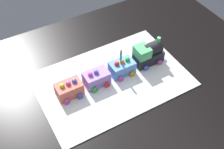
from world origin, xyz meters
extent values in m
cube|color=black|center=(0.00, 0.00, 0.72)|extent=(1.40, 1.00, 0.03)
cube|color=black|center=(-0.64, -0.44, 0.35)|extent=(0.07, 0.07, 0.71)
cube|color=silver|center=(-0.01, -0.02, 0.74)|extent=(0.60, 0.40, 0.00)
cube|color=#232328|center=(-0.19, -0.04, 0.77)|extent=(0.12, 0.06, 0.05)
cylinder|color=#232328|center=(-0.21, -0.04, 0.81)|extent=(0.08, 0.05, 0.05)
cube|color=#59CC7A|center=(-0.16, -0.04, 0.82)|extent=(0.06, 0.06, 0.04)
cylinder|color=#59CC7A|center=(-0.24, -0.04, 0.84)|extent=(0.02, 0.02, 0.03)
sphere|color=#F4EFCC|center=(-0.26, -0.04, 0.78)|extent=(0.02, 0.02, 0.02)
cylinder|color=green|center=(-0.23, -0.08, 0.76)|extent=(0.02, 0.01, 0.02)
cylinder|color=yellow|center=(-0.16, -0.08, 0.76)|extent=(0.02, 0.01, 0.02)
cylinder|color=#D84CB2|center=(-0.23, 0.00, 0.76)|extent=(0.02, 0.01, 0.02)
cylinder|color=#4C59D8|center=(-0.16, 0.00, 0.76)|extent=(0.02, 0.01, 0.02)
cube|color=#669EEA|center=(-0.06, -0.04, 0.77)|extent=(0.10, 0.06, 0.06)
cylinder|color=orange|center=(-0.09, -0.08, 0.76)|extent=(0.02, 0.01, 0.02)
cylinder|color=#D84CB2|center=(-0.04, -0.08, 0.76)|extent=(0.02, 0.01, 0.02)
cylinder|color=orange|center=(-0.09, 0.00, 0.76)|extent=(0.02, 0.01, 0.02)
cylinder|color=#D84CB2|center=(-0.04, 0.00, 0.76)|extent=(0.02, 0.01, 0.02)
sphere|color=green|center=(-0.09, -0.04, 0.81)|extent=(0.02, 0.02, 0.02)
sphere|color=orange|center=(-0.06, -0.04, 0.81)|extent=(0.02, 0.02, 0.02)
sphere|color=red|center=(-0.04, -0.04, 0.81)|extent=(0.02, 0.02, 0.02)
cube|color=#AD84E0|center=(0.05, -0.04, 0.77)|extent=(0.10, 0.06, 0.06)
cylinder|color=#D84CB2|center=(0.03, -0.08, 0.76)|extent=(0.02, 0.01, 0.02)
cylinder|color=#4C59D8|center=(0.08, -0.08, 0.76)|extent=(0.02, 0.01, 0.02)
cylinder|color=red|center=(0.03, 0.00, 0.76)|extent=(0.02, 0.01, 0.02)
cylinder|color=green|center=(0.08, 0.00, 0.76)|extent=(0.02, 0.01, 0.02)
sphere|color=#D84CB2|center=(0.08, -0.04, 0.81)|extent=(0.02, 0.02, 0.02)
sphere|color=#4C59D8|center=(0.05, -0.04, 0.81)|extent=(0.02, 0.02, 0.02)
cube|color=#F27260|center=(0.17, -0.04, 0.77)|extent=(0.10, 0.06, 0.06)
cylinder|color=#D84CB2|center=(0.14, -0.08, 0.76)|extent=(0.02, 0.01, 0.02)
cylinder|color=green|center=(0.20, -0.08, 0.76)|extent=(0.02, 0.01, 0.02)
cylinder|color=#4C59D8|center=(0.14, 0.00, 0.76)|extent=(0.02, 0.01, 0.02)
cylinder|color=#D84CB2|center=(0.20, 0.00, 0.76)|extent=(0.02, 0.01, 0.02)
sphere|color=#4C59D8|center=(0.15, -0.04, 0.81)|extent=(0.02, 0.02, 0.02)
sphere|color=#D84CB2|center=(0.17, -0.04, 0.81)|extent=(0.02, 0.02, 0.02)
sphere|color=yellow|center=(0.20, -0.04, 0.81)|extent=(0.02, 0.02, 0.02)
cylinder|color=#4CA5E5|center=(-0.06, -0.04, 0.84)|extent=(0.01, 0.01, 0.05)
cone|color=yellow|center=(-0.06, -0.04, 0.87)|extent=(0.01, 0.01, 0.01)
camera|label=1|loc=(0.38, 0.67, 1.62)|focal=46.56mm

